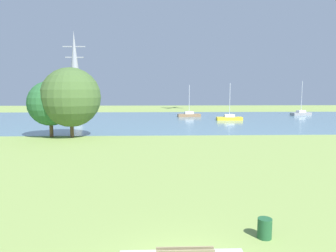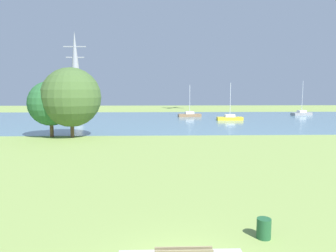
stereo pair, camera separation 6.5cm
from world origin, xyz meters
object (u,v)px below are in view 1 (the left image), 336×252
tree_mid_shore (71,97)px  electricity_pylon (75,70)px  sailboat_yellow (229,118)px  litter_bin (265,228)px  sailboat_gray (301,113)px  sailboat_brown (189,115)px  tree_west_far (50,103)px

tree_mid_shore → electricity_pylon: (-13.32, 53.98, 6.29)m
sailboat_yellow → litter_bin: bearing=-101.3°
sailboat_gray → tree_mid_shore: (-42.38, -30.71, 4.39)m
sailboat_yellow → sailboat_brown: size_ratio=1.04×
sailboat_brown → tree_mid_shore: 32.81m
sailboat_brown → tree_mid_shore: size_ratio=0.80×
tree_west_far → tree_mid_shore: 2.72m
sailboat_gray → electricity_pylon: size_ratio=0.34×
sailboat_gray → sailboat_brown: bearing=-173.2°
sailboat_gray → sailboat_brown: size_ratio=1.13×
sailboat_yellow → tree_mid_shore: size_ratio=0.83×
sailboat_yellow → tree_mid_shore: (-23.84, -20.08, 4.40)m
litter_bin → sailboat_yellow: 47.31m
sailboat_brown → tree_mid_shore: tree_mid_shore is taller
tree_west_far → electricity_pylon: (-10.73, 53.61, 7.04)m
litter_bin → tree_mid_shore: 30.40m
litter_bin → tree_west_far: (-17.16, 26.68, 3.71)m
electricity_pylon → sailboat_gray: bearing=-22.7°
litter_bin → sailboat_yellow: (9.27, 46.39, 0.06)m
sailboat_brown → tree_west_far: (-19.62, -27.32, 3.65)m
sailboat_yellow → tree_west_far: sailboat_yellow is taller
sailboat_yellow → tree_mid_shore: tree_mid_shore is taller
tree_mid_shore → sailboat_gray: bearing=35.9°
sailboat_brown → sailboat_yellow: bearing=-48.2°
sailboat_brown → tree_west_far: size_ratio=0.98×
tree_west_far → litter_bin: bearing=-57.2°
litter_bin → tree_west_far: tree_west_far is taller
sailboat_yellow → electricity_pylon: bearing=137.6°
litter_bin → sailboat_yellow: size_ratio=0.12×
litter_bin → electricity_pylon: bearing=109.2°
sailboat_yellow → sailboat_gray: (18.54, 10.63, 0.01)m
sailboat_gray → electricity_pylon: 61.30m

